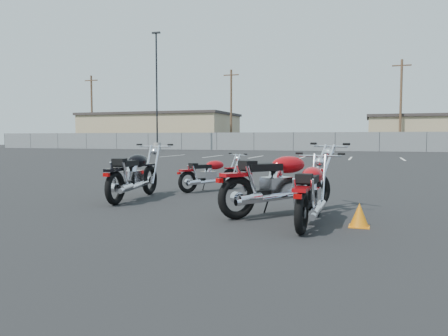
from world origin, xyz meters
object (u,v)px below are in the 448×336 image
(motorcycle_rear_red, at_px, (311,193))
(motorcycle_front_red, at_px, (210,174))
(motorcycle_second_black, at_px, (134,175))
(motorcycle_third_red, at_px, (279,182))

(motorcycle_rear_red, bearing_deg, motorcycle_front_red, 130.00)
(motorcycle_second_black, height_order, motorcycle_third_red, motorcycle_third_red)
(motorcycle_front_red, height_order, motorcycle_rear_red, motorcycle_rear_red)
(motorcycle_third_red, distance_m, motorcycle_rear_red, 0.93)
(motorcycle_front_red, bearing_deg, motorcycle_third_red, -50.45)
(motorcycle_front_red, distance_m, motorcycle_third_red, 3.46)
(motorcycle_front_red, relative_size, motorcycle_rear_red, 0.80)
(motorcycle_front_red, xyz_separation_m, motorcycle_rear_red, (2.82, -3.36, 0.06))
(motorcycle_front_red, height_order, motorcycle_third_red, motorcycle_third_red)
(motorcycle_third_red, relative_size, motorcycle_rear_red, 1.02)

